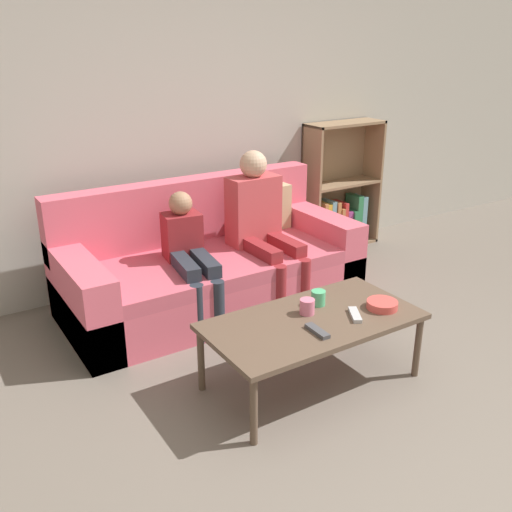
{
  "coord_description": "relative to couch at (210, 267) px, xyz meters",
  "views": [
    {
      "loc": [
        -1.89,
        -1.46,
        1.9
      ],
      "look_at": [
        -0.08,
        1.36,
        0.59
      ],
      "focal_mm": 40.0,
      "sensor_mm": 36.0,
      "label": 1
    }
  ],
  "objects": [
    {
      "name": "ground_plane",
      "position": [
        0.07,
        -2.02,
        -0.29
      ],
      "size": [
        22.0,
        22.0,
        0.0
      ],
      "primitive_type": "plane",
      "color": "#70665B"
    },
    {
      "name": "bookshelf",
      "position": [
        1.63,
        0.48,
        0.15
      ],
      "size": [
        0.76,
        0.28,
        1.17
      ],
      "color": "#8E7051",
      "rests_on": "ground_plane"
    },
    {
      "name": "couch",
      "position": [
        0.0,
        0.0,
        0.0
      ],
      "size": [
        2.15,
        0.96,
        0.89
      ],
      "color": "#DB5B70",
      "rests_on": "ground_plane"
    },
    {
      "name": "person_adult",
      "position": [
        0.37,
        -0.1,
        0.35
      ],
      "size": [
        0.39,
        0.65,
        1.12
      ],
      "rotation": [
        0.0,
        0.0,
        0.01
      ],
      "color": "maroon",
      "rests_on": "ground_plane"
    },
    {
      "name": "cup_far",
      "position": [
        -0.01,
        -1.18,
        0.17
      ],
      "size": [
        0.09,
        0.09,
        0.09
      ],
      "color": "pink",
      "rests_on": "coffee_table"
    },
    {
      "name": "tv_remote_1",
      "position": [
        0.2,
        -1.36,
        0.14
      ],
      "size": [
        0.13,
        0.17,
        0.02
      ],
      "rotation": [
        0.0,
        0.0,
        -0.53
      ],
      "color": "#B7B7BC",
      "rests_on": "coffee_table"
    },
    {
      "name": "wall_back",
      "position": [
        0.07,
        0.64,
        1.01
      ],
      "size": [
        12.0,
        0.06,
        2.6
      ],
      "color": "#B7B2A8",
      "rests_on": "ground_plane"
    },
    {
      "name": "coffee_table",
      "position": [
        -0.02,
        -1.25,
        0.09
      ],
      "size": [
        1.22,
        0.64,
        0.41
      ],
      "color": "brown",
      "rests_on": "ground_plane"
    },
    {
      "name": "cup_near",
      "position": [
        0.12,
        -1.13,
        0.17
      ],
      "size": [
        0.08,
        0.08,
        0.09
      ],
      "color": "#4CB77A",
      "rests_on": "coffee_table"
    },
    {
      "name": "tv_remote_0",
      "position": [
        -0.1,
        -1.39,
        0.14
      ],
      "size": [
        0.05,
        0.17,
        0.02
      ],
      "rotation": [
        0.0,
        0.0,
        -0.04
      ],
      "color": "#47474C",
      "rests_on": "coffee_table"
    },
    {
      "name": "person_child",
      "position": [
        -0.24,
        -0.15,
        0.23
      ],
      "size": [
        0.33,
        0.68,
        0.89
      ],
      "rotation": [
        0.0,
        0.0,
        -0.14
      ],
      "color": "#282D38",
      "rests_on": "ground_plane"
    },
    {
      "name": "snack_bowl",
      "position": [
        0.4,
        -1.36,
        0.15
      ],
      "size": [
        0.18,
        0.18,
        0.05
      ],
      "color": "#DB4C47",
      "rests_on": "coffee_table"
    }
  ]
}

